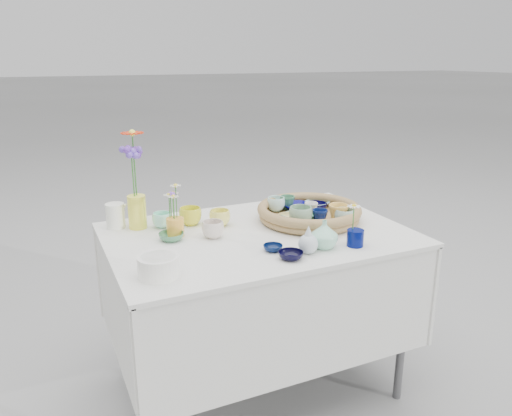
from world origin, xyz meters
name	(u,v)px	position (x,y,z in m)	size (l,w,h in m)	color
ground	(258,385)	(0.00, 0.00, 0.00)	(80.00, 80.00, 0.00)	gray
display_table	(258,385)	(0.00, 0.00, 0.00)	(1.26, 0.86, 0.77)	silver
wicker_tray	(309,213)	(0.28, 0.05, 0.80)	(0.47, 0.47, 0.08)	olive
tray_ceramic_0	(297,207)	(0.28, 0.16, 0.80)	(0.13, 0.13, 0.03)	#03025F
tray_ceramic_1	(316,207)	(0.37, 0.13, 0.80)	(0.11, 0.11, 0.03)	black
tray_ceramic_2	(338,213)	(0.36, -0.07, 0.82)	(0.09, 0.09, 0.08)	#F3BA53
tray_ceramic_3	(308,217)	(0.25, 0.01, 0.80)	(0.10, 0.10, 0.03)	#419371
tray_ceramic_4	(301,216)	(0.19, -0.03, 0.82)	(0.10, 0.10, 0.08)	#81A889
tray_ceramic_5	(293,217)	(0.20, 0.05, 0.80)	(0.10, 0.10, 0.02)	#7AB2A0
tray_ceramic_6	(276,204)	(0.18, 0.19, 0.82)	(0.09, 0.09, 0.07)	silver
tray_ceramic_7	(311,208)	(0.31, 0.08, 0.81)	(0.06, 0.06, 0.06)	silver
tray_ceramic_8	(317,204)	(0.40, 0.17, 0.80)	(0.11, 0.11, 0.03)	#99CADA
tray_ceramic_9	(320,217)	(0.27, -0.05, 0.82)	(0.07, 0.07, 0.06)	#0B1951
tray_ceramic_10	(289,218)	(0.16, 0.03, 0.80)	(0.10, 0.10, 0.03)	#FFDA87
tray_ceramic_11	(344,217)	(0.37, -0.10, 0.82)	(0.09, 0.09, 0.07)	#9DC1B1
tray_ceramic_12	(287,203)	(0.25, 0.20, 0.82)	(0.07, 0.07, 0.07)	#39744F
loose_ceramic_0	(190,216)	(-0.23, 0.22, 0.80)	(0.10, 0.10, 0.08)	yellow
loose_ceramic_1	(220,218)	(-0.12, 0.15, 0.80)	(0.09, 0.09, 0.07)	#F2E963
loose_ceramic_2	(171,237)	(-0.36, 0.07, 0.78)	(0.10, 0.10, 0.03)	#427D54
loose_ceramic_3	(213,230)	(-0.20, 0.02, 0.80)	(0.09, 0.09, 0.07)	beige
loose_ceramic_4	(273,248)	(-0.03, -0.21, 0.78)	(0.08, 0.08, 0.02)	#05153D
loose_ceramic_5	(162,220)	(-0.35, 0.24, 0.80)	(0.08, 0.08, 0.07)	#99EED0
loose_ceramic_6	(291,255)	(-0.01, -0.31, 0.78)	(0.09, 0.09, 0.03)	black
fluted_bowl	(159,266)	(-0.49, -0.26, 0.80)	(0.14, 0.14, 0.07)	white
bud_vase_paleblue	(308,239)	(0.08, -0.29, 0.82)	(0.08, 0.08, 0.12)	silver
bud_vase_seafoam	(324,234)	(0.16, -0.27, 0.82)	(0.11, 0.11, 0.11)	#92D6B6
bud_vase_cobalt	(355,238)	(0.29, -0.30, 0.80)	(0.07, 0.07, 0.07)	#00084C
single_daisy	(353,218)	(0.28, -0.29, 0.88)	(0.06, 0.06, 0.11)	white
tall_vase_yellow	(137,212)	(-0.45, 0.28, 0.84)	(0.08, 0.08, 0.15)	#F7F445
gerbera	(134,165)	(-0.45, 0.29, 1.05)	(0.11, 0.11, 0.29)	red
hydrangea	(133,175)	(-0.46, 0.27, 1.01)	(0.08, 0.08, 0.26)	#5D2EA6
white_pitcher	(115,216)	(-0.54, 0.32, 0.82)	(0.11, 0.08, 0.11)	white
daisy_cup	(175,227)	(-0.33, 0.11, 0.80)	(0.07, 0.07, 0.08)	#F9AB35
daisy_posy	(173,201)	(-0.33, 0.12, 0.91)	(0.08, 0.08, 0.14)	silver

